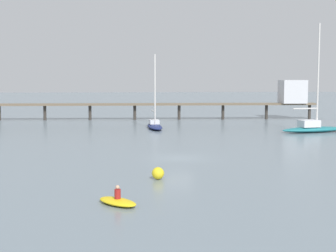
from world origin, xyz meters
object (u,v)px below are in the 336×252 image
at_px(sailboat_teal, 313,126).
at_px(pier, 236,97).
at_px(sailboat_navy, 155,124).
at_px(mooring_buoy_outer, 158,173).
at_px(dinghy_yellow, 118,201).

bearing_deg(sailboat_teal, pier, 105.89).
relative_size(sailboat_navy, mooring_buoy_outer, 11.89).
relative_size(pier, dinghy_yellow, 18.89).
bearing_deg(mooring_buoy_outer, sailboat_navy, 87.84).
distance_m(sailboat_teal, sailboat_navy, 21.61).
xyz_separation_m(dinghy_yellow, mooring_buoy_outer, (2.67, 6.97, 0.23)).
height_order(pier, mooring_buoy_outer, pier).
height_order(sailboat_navy, mooring_buoy_outer, sailboat_navy).
xyz_separation_m(sailboat_teal, mooring_buoy_outer, (-22.08, -29.28, -0.33)).
relative_size(pier, mooring_buoy_outer, 62.99).
bearing_deg(sailboat_teal, sailboat_navy, 163.69).
bearing_deg(pier, mooring_buoy_outer, -107.77).
relative_size(dinghy_yellow, mooring_buoy_outer, 3.33).
height_order(sailboat_teal, sailboat_navy, sailboat_teal).
bearing_deg(pier, sailboat_navy, -134.74).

